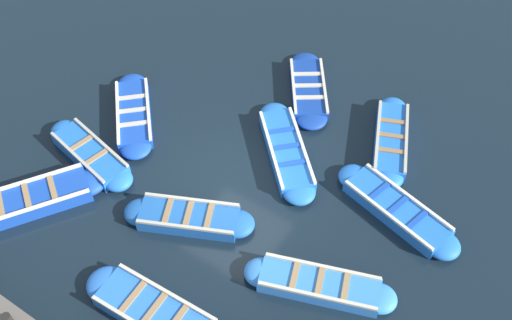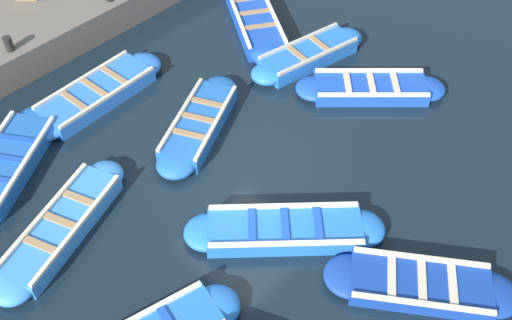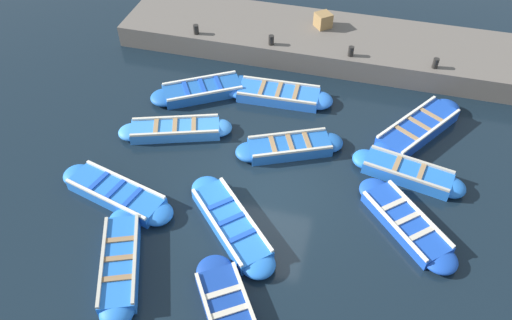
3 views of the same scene
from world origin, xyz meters
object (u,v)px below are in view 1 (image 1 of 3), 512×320
boat_stern_in (134,114)px  boat_bow_out (308,89)px  boat_outer_right (319,285)px  boat_near_quay (29,201)px  boat_inner_gap (286,151)px  boat_tucked (189,218)px  bollard_mid_north (8,320)px  boat_broadside (90,154)px  boat_outer_left (397,210)px  boat_mid_row (391,141)px  boat_drifting (155,313)px

boat_stern_in → boat_bow_out: 5.23m
boat_outer_right → boat_bow_out: bearing=-148.0°
boat_near_quay → boat_inner_gap: (-5.07, 4.61, -0.04)m
boat_bow_out → boat_inner_gap: boat_inner_gap is taller
boat_stern_in → boat_inner_gap: 4.59m
boat_near_quay → boat_inner_gap: 6.85m
boat_tucked → bollard_mid_north: bollard_mid_north is taller
boat_tucked → boat_bow_out: bearing=178.5°
boat_bow_out → boat_broadside: size_ratio=0.98×
boat_outer_left → boat_outer_right: size_ratio=1.05×
boat_mid_row → boat_broadside: bearing=-53.4°
boat_outer_left → boat_near_quay: 9.36m
boat_broadside → boat_drifting: bearing=59.1°
boat_broadside → boat_tucked: bearing=86.8°
boat_inner_gap → boat_broadside: bearing=-55.3°
boat_bow_out → boat_near_quay: (7.55, -3.88, 0.06)m
boat_tucked → boat_near_quay: (1.83, -3.73, 0.03)m
boat_tucked → boat_inner_gap: bearing=164.8°
boat_mid_row → boat_near_quay: boat_near_quay is taller
boat_bow_out → bollard_mid_north: size_ratio=9.42×
boat_bow_out → boat_mid_row: boat_mid_row is taller
boat_outer_right → boat_inner_gap: size_ratio=1.10×
boat_bow_out → boat_mid_row: size_ratio=0.95×
boat_broadside → boat_bow_out: bearing=146.4°
boat_outer_right → boat_mid_row: 5.01m
boat_broadside → bollard_mid_north: size_ratio=9.66×
boat_outer_right → boat_tucked: boat_tucked is taller
boat_drifting → boat_broadside: bearing=-120.9°
boat_bow_out → boat_near_quay: size_ratio=0.86×
boat_drifting → boat_outer_right: bearing=133.6°
boat_outer_left → boat_near_quay: (4.90, -7.98, 0.03)m
boat_outer_left → boat_inner_gap: 3.37m
boat_tucked → bollard_mid_north: size_ratio=9.64×
boat_near_quay → boat_bow_out: bearing=152.8°
boat_bow_out → boat_near_quay: bearing=-27.2°
boat_outer_left → boat_drifting: size_ratio=1.01×
boat_outer_right → bollard_mid_north: 6.74m
boat_bow_out → bollard_mid_north: bearing=-7.5°
boat_outer_left → boat_bow_out: (-2.66, -4.10, -0.03)m
boat_stern_in → bollard_mid_north: bearing=19.9°
boat_bow_out → boat_inner_gap: 2.59m
boat_drifting → boat_tucked: (-2.45, -0.92, 0.00)m
boat_near_quay → boat_outer_right: bearing=105.0°
boat_bow_out → bollard_mid_north: 10.33m
boat_tucked → boat_broadside: size_ratio=1.00×
boat_outer_left → boat_inner_gap: size_ratio=1.15×
boat_mid_row → boat_outer_left: bearing=28.6°
boat_tucked → boat_inner_gap: 3.36m
boat_stern_in → boat_outer_right: boat_outer_right is taller
boat_outer_right → bollard_mid_north: bearing=-46.2°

